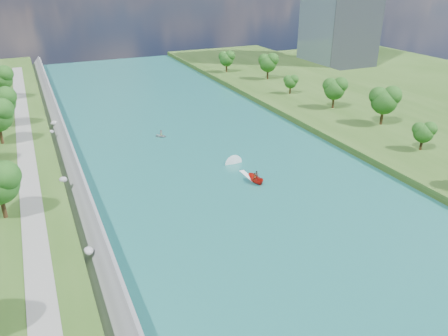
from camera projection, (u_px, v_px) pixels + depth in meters
name	position (u px, v px, depth m)	size (l,w,h in m)	color
ground	(280.00, 228.00, 63.64)	(260.00, 260.00, 0.00)	#2D5119
river_water	(224.00, 174.00, 80.17)	(55.00, 240.00, 0.10)	#185E5C
berm_east	(423.00, 133.00, 98.48)	(44.00, 240.00, 1.50)	#2D5119
riprap_bank	(77.00, 195.00, 69.30)	(4.46, 236.00, 4.26)	slate
riverside_path	(30.00, 192.00, 66.49)	(3.00, 200.00, 0.10)	gray
trees_east	(351.00, 100.00, 103.83)	(15.07, 138.65, 10.54)	#1C4A13
motorboat	(251.00, 175.00, 78.33)	(3.60, 18.78, 2.05)	red
raft	(161.00, 135.00, 97.80)	(3.12, 3.12, 1.53)	gray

